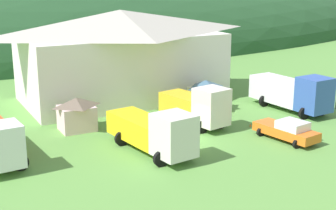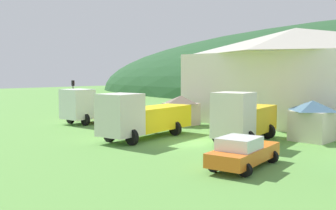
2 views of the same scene
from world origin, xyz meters
name	(u,v)px [view 1 (image 1 of 2)]	position (x,y,z in m)	size (l,w,h in m)	color
ground_plane	(191,140)	(0.00, 0.00, 0.00)	(200.00, 200.00, 0.00)	#5B9342
forested_hill_backdrop	(25,45)	(0.00, 59.48, 0.00)	(161.14, 60.00, 30.00)	#234C28
depot_building	(121,54)	(0.27, 14.48, 4.66)	(20.82, 11.57, 9.05)	white
play_shed_cream	(206,95)	(5.55, 6.78, 1.50)	(2.77, 2.79, 2.91)	beige
play_shed_pink	(77,113)	(-7.02, 6.58, 1.42)	(2.97, 2.60, 2.75)	beige
flatbed_truck_yellow	(155,131)	(-3.78, -1.28, 1.68)	(3.92, 8.69, 3.45)	silver
heavy_rig_striped	(197,106)	(2.28, 2.86, 1.77)	(3.86, 6.99, 3.58)	silver
box_truck_blue	(293,92)	(12.61, 2.79, 1.84)	(3.75, 8.60, 3.64)	#3356AD
service_pickup_orange	(287,130)	(6.52, -3.52, 0.83)	(2.92, 5.46, 1.66)	orange
traffic_cone_near_pickup	(250,126)	(6.21, 0.68, 0.00)	(0.36, 0.36, 0.48)	orange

